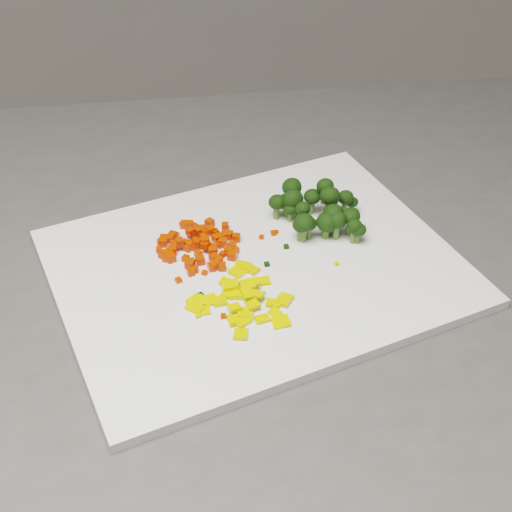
{
  "coord_description": "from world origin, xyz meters",
  "views": [
    {
      "loc": [
        0.21,
        -0.01,
        1.37
      ],
      "look_at": [
        0.26,
        0.56,
        0.92
      ],
      "focal_mm": 50.0,
      "sensor_mm": 36.0,
      "label": 1
    }
  ],
  "objects": [
    {
      "name": "counter_block",
      "position": [
        0.29,
        0.6,
        0.45
      ],
      "size": [
        1.08,
        0.79,
        0.9
      ],
      "primitive_type": "cube",
      "rotation": [
        0.0,
        0.0,
        0.05
      ],
      "color": "#4A4B48",
      "rests_on": "ground"
    },
    {
      "name": "cutting_board",
      "position": [
        0.26,
        0.56,
        0.91
      ],
      "size": [
        0.48,
        0.43,
        0.01
      ],
      "primitive_type": "cube",
      "rotation": [
        0.0,
        0.0,
        0.35
      ],
      "color": "white",
      "rests_on": "counter_block"
    },
    {
      "name": "carrot_pile",
      "position": [
        0.2,
        0.59,
        0.92
      ],
      "size": [
        0.09,
        0.09,
        0.02
      ],
      "primitive_type": null,
      "color": "red",
      "rests_on": "cutting_board"
    },
    {
      "name": "pepper_pile",
      "position": [
        0.25,
        0.5,
        0.92
      ],
      "size": [
        0.1,
        0.1,
        0.01
      ],
      "primitive_type": null,
      "color": "yellow",
      "rests_on": "cutting_board"
    },
    {
      "name": "broccoli_pile",
      "position": [
        0.34,
        0.62,
        0.94
      ],
      "size": [
        0.11,
        0.11,
        0.05
      ],
      "primitive_type": null,
      "color": "black",
      "rests_on": "cutting_board"
    },
    {
      "name": "carrot_cube_0",
      "position": [
        0.17,
        0.6,
        0.91
      ],
      "size": [
        0.01,
        0.01,
        0.01
      ],
      "primitive_type": "cube",
      "rotation": [
        0.0,
        0.0,
        3.0
      ],
      "color": "red",
      "rests_on": "carrot_pile"
    },
    {
      "name": "carrot_cube_1",
      "position": [
        0.2,
        0.61,
        0.91
      ],
      "size": [
        0.01,
        0.01,
        0.01
      ],
      "primitive_type": "cube",
      "rotation": [
        0.0,
        0.0,
        2.73
      ],
      "color": "red",
      "rests_on": "carrot_pile"
    },
    {
      "name": "carrot_cube_2",
      "position": [
        0.24,
        0.57,
        0.91
      ],
      "size": [
        0.01,
        0.01,
        0.01
      ],
      "primitive_type": "cube",
      "rotation": [
        0.0,
        0.0,
        2.79
      ],
      "color": "red",
      "rests_on": "carrot_pile"
    },
    {
      "name": "carrot_cube_3",
      "position": [
        0.21,
        0.58,
        0.92
      ],
      "size": [
        0.01,
        0.01,
        0.01
      ],
      "primitive_type": "cube",
      "rotation": [
        0.0,
        0.0,
        2.73
      ],
      "color": "red",
      "rests_on": "carrot_pile"
    },
    {
      "name": "carrot_cube_4",
      "position": [
        0.23,
        0.59,
        0.91
      ],
      "size": [
        0.01,
        0.01,
        0.01
      ],
      "primitive_type": "cube",
      "rotation": [
        0.0,
        0.0,
        2.88
      ],
      "color": "red",
      "rests_on": "carrot_pile"
    },
    {
      "name": "carrot_cube_5",
      "position": [
        0.2,
        0.6,
        0.92
      ],
      "size": [
        0.01,
        0.01,
        0.01
      ],
      "primitive_type": "cube",
      "rotation": [
        0.0,
        0.0,
        1.93
      ],
      "color": "red",
      "rests_on": "carrot_pile"
    },
    {
      "name": "carrot_cube_6",
      "position": [
        0.21,
        0.6,
        0.91
      ],
      "size": [
        0.01,
        0.01,
        0.01
      ],
      "primitive_type": "cube",
      "rotation": [
        0.0,
        0.0,
        0.89
      ],
      "color": "red",
      "rests_on": "carrot_pile"
    },
    {
      "name": "carrot_cube_7",
      "position": [
        0.23,
        0.62,
        0.91
      ],
      "size": [
        0.01,
        0.01,
        0.01
      ],
      "primitive_type": "cube",
      "rotation": [
        0.0,
        0.0,
        3.11
      ],
      "color": "red",
      "rests_on": "carrot_pile"
    },
    {
      "name": "carrot_cube_8",
      "position": [
        0.2,
        0.58,
        0.92
      ],
      "size": [
        0.01,
        0.01,
        0.01
      ],
      "primitive_type": "cube",
      "rotation": [
        0.0,
        0.0,
        1.52
      ],
      "color": "red",
      "rests_on": "carrot_pile"
    },
    {
      "name": "carrot_cube_9",
      "position": [
        0.22,
        0.57,
        0.91
      ],
      "size": [
        0.01,
        0.01,
        0.01
      ],
      "primitive_type": "cube",
      "rotation": [
        0.0,
        0.0,
        0.24
      ],
      "color": "red",
      "rests_on": "carrot_pile"
    },
    {
      "name": "carrot_cube_10",
      "position": [
        0.23,
        0.55,
        0.91
      ],
      "size": [
        0.01,
        0.01,
        0.01
      ],
      "primitive_type": "cube",
      "rotation": [
        0.0,
        0.0,
        3.1
      ],
      "color": "red",
      "rests_on": "carrot_pile"
    },
    {
      "name": "carrot_cube_11",
      "position": [
        0.22,
        0.61,
        0.91
      ],
      "size": [
        0.01,
        0.01,
        0.01
      ],
      "primitive_type": "cube",
      "rotation": [
        0.0,
        0.0,
        1.95
      ],
      "color": "red",
      "rests_on": "carrot_pile"
    },
    {
      "name": "carrot_cube_12",
      "position": [
        0.17,
        0.57,
        0.91
      ],
      "size": [
        0.01,
        0.01,
        0.01
      ],
      "primitive_type": "cube",
      "rotation": [
        0.0,
        0.0,
        2.58
      ],
      "color": "red",
      "rests_on": "carrot_pile"
    },
    {
      "name": "carrot_cube_13",
      "position": [
        0.19,
        0.57,
        0.91
      ],
      "size": [
        0.01,
        0.01,
        0.01
      ],
      "primitive_type": "cube",
      "rotation": [
        0.0,
        0.0,
        1.02
      ],
      "color": "red",
      "rests_on": "carrot_pile"
    },
    {
      "name": "carrot_cube_14",
      "position": [
        0.22,
        0.55,
        0.91
      ],
      "size": [
        0.01,
        0.01,
        0.01
      ],
      "primitive_type": "cube",
      "rotation": [
        0.0,
        0.0,
        0.8
      ],
      "color": "red",
      "rests_on": "carrot_pile"
    },
    {
      "name": "carrot_cube_15",
      "position": [
        0.23,
        0.59,
        0.91
      ],
      "size": [
        0.01,
        0.01,
        0.01
      ],
      "primitive_type": "cube",
      "rotation": [
        0.0,
        0.0,
        2.79
      ],
      "color": "red",
      "rests_on": "carrot_pile"
    },
    {
      "name": "carrot_cube_16",
      "position": [
        0.17,
        0.57,
        0.92
      ],
      "size": [
        0.01,
        0.01,
        0.01
      ],
      "primitive_type": "cube",
      "rotation": [
        0.0,
        0.0,
        0.46
      ],
      "color": "red",
      "rests_on": "carrot_pile"
    },
    {
      "name": "carrot_cube_17",
      "position": [
        0.17,
        0.57,
        0.91
      ],
      "size": [
        0.01,
        0.01,
        0.01
      ],
      "primitive_type": "cube",
      "rotation": [
        0.0,
        0.0,
        2.79
      ],
      "color": "red",
      "rests_on": "carrot_pile"
    },
    {
      "name": "carrot_cube_18",
      "position": [
        0.2,
        0.6,
        0.92
      ],
      "size": [
        0.01,
        0.01,
        0.01
      ],
      "primitive_type": "cube",
      "rotation": [
        0.0,
        0.0,
        0.71
      ],
      "color": "red",
      "rests_on": "carrot_pile"
    },
    {
      "name": "carrot_cube_19",
      "position": [
        0.22,
        0.61,
        0.92
      ],
      "size": [
        0.01,
        0.01,
        0.01
      ],
      "primitive_type": "cube",
      "rotation": [
        0.0,
        0.0,
        1.93
      ],
      "color": "red",
      "rests_on": "carrot_pile"
    },
    {
      "name": "carrot_cube_20",
      "position": [
        0.2,
        0.6,
        0.92
      ],
      "size": [
        0.01,
        0.01,
        0.01
      ],
      "primitive_type": "cube",
      "rotation": [
        0.0,
        0.0,
        1.97
      ],
      "color": "red",
      "rests_on": "carrot_pile"
    },
    {
      "name": "carrot_cube_21",
      "position": [
        0.2,
        0.59,
        0.92
      ],
      "size": [
        0.01,
        0.01,
        0.01
      ],
      "primitive_type": "cube",
      "rotation": [
        0.0,
        0.0,
        1.6
      ],
      "color": "red",
      "rests_on": "carrot_pile"
    },
    {
      "name": "carrot_cube_22",
      "position": [
        0.2,
        0.54,
        0.91
      ],
      "size": [
        0.01,
        0.01,
        0.01
      ],
      "primitive_type": "cube",
      "rotation": [
        0.0,
        0.0,
        1.9
      ],
      "color": "red",
      "rests_on": "carrot_pile"
    },
    {
      "name": "carrot_cube_23",
      "position": [
        0.2,
        0.58,
        0.91
      ],
      "size": [
        0.01,
        0.01,
        0.01
      ],
      "primitive_type": "cube",
      "rotation": [
        0.0,
        0.0,
        0.24
      ],
      "color": "red",
      "rests_on": "carrot_pile"
    },
    {
      "name": "carrot_cube_24",
      "position": [
        0.23,
        0.6,
        0.91
      ],
      "size": [
        0.01,
        0.01,
        0.01
      ],
      "primitive_type": "cube",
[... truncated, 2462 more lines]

